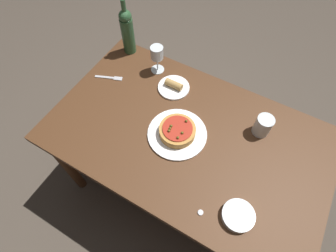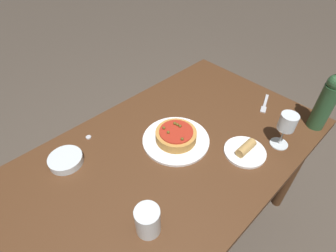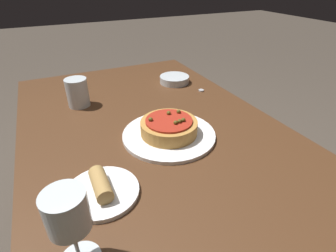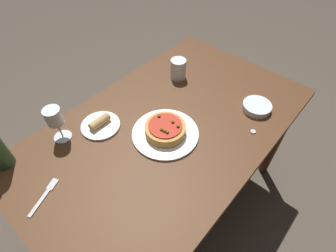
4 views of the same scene
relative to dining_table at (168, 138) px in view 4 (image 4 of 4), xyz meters
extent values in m
plane|color=#4C4238|center=(0.00, 0.00, -0.66)|extent=(14.00, 14.00, 0.00)
cube|color=#4C2D19|center=(0.00, 0.00, 0.07)|extent=(1.41, 0.85, 0.03)
cylinder|color=#4C2D19|center=(0.64, -0.36, -0.30)|extent=(0.06, 0.06, 0.71)
cylinder|color=#4C2D19|center=(-0.64, 0.36, -0.30)|extent=(0.06, 0.06, 0.71)
cylinder|color=#4C2D19|center=(-0.64, -0.36, -0.30)|extent=(0.06, 0.06, 0.71)
cylinder|color=white|center=(0.05, 0.03, 0.10)|extent=(0.30, 0.30, 0.01)
cylinder|color=#BC843D|center=(0.05, 0.03, 0.13)|extent=(0.18, 0.18, 0.04)
cylinder|color=#A82819|center=(0.05, 0.03, 0.15)|extent=(0.15, 0.15, 0.01)
sphere|color=brown|center=(0.03, -0.03, 0.16)|extent=(0.01, 0.01, 0.01)
sphere|color=brown|center=(0.08, 0.05, 0.16)|extent=(0.01, 0.01, 0.01)
sphere|color=brown|center=(0.07, 0.06, 0.16)|extent=(0.01, 0.01, 0.01)
sphere|color=brown|center=(0.08, 0.03, 0.16)|extent=(0.01, 0.01, 0.01)
sphere|color=brown|center=(0.02, 0.07, 0.16)|extent=(0.01, 0.01, 0.01)
sphere|color=brown|center=(0.01, 0.04, 0.16)|extent=(0.01, 0.01, 0.01)
cylinder|color=silver|center=(0.36, -0.31, 0.09)|extent=(0.08, 0.08, 0.00)
cylinder|color=silver|center=(0.36, -0.31, 0.14)|extent=(0.01, 0.01, 0.09)
cylinder|color=silver|center=(0.36, -0.31, 0.22)|extent=(0.07, 0.07, 0.07)
cylinder|color=silver|center=(-0.31, -0.20, 0.15)|extent=(0.08, 0.08, 0.11)
cylinder|color=silver|center=(-0.37, 0.25, 0.11)|extent=(0.14, 0.14, 0.03)
cube|color=#B7B7BC|center=(0.60, -0.10, 0.09)|extent=(0.11, 0.06, 0.00)
cube|color=#B7B7BC|center=(0.52, -0.13, 0.09)|extent=(0.05, 0.04, 0.00)
cylinder|color=white|center=(0.21, -0.23, 0.10)|extent=(0.18, 0.18, 0.01)
cylinder|color=#B2894C|center=(0.21, -0.23, 0.12)|extent=(0.10, 0.04, 0.04)
cylinder|color=#B7B7BC|center=(-0.23, 0.32, 0.09)|extent=(0.02, 0.02, 0.01)
camera|label=1|loc=(-0.24, 0.62, 1.24)|focal=28.00mm
camera|label=2|loc=(-0.55, -0.54, 0.94)|focal=28.00mm
camera|label=3|loc=(0.69, -0.28, 0.55)|focal=28.00mm
camera|label=4|loc=(0.61, 0.54, 0.99)|focal=28.00mm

